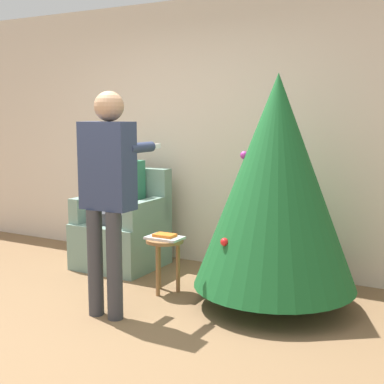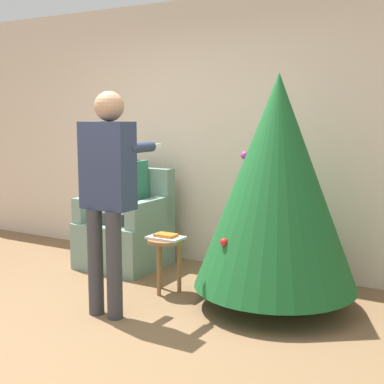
{
  "view_description": "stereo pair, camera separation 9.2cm",
  "coord_description": "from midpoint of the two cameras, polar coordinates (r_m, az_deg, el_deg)",
  "views": [
    {
      "loc": [
        2.54,
        -2.66,
        1.56
      ],
      "look_at": [
        0.56,
        0.9,
        0.96
      ],
      "focal_mm": 50.0,
      "sensor_mm": 36.0,
      "label": 1
    },
    {
      "loc": [
        2.62,
        -2.62,
        1.56
      ],
      "look_at": [
        0.56,
        0.9,
        0.96
      ],
      "focal_mm": 50.0,
      "sensor_mm": 36.0,
      "label": 2
    }
  ],
  "objects": [
    {
      "name": "ground_plane",
      "position": [
        4.0,
        -14.62,
        -14.81
      ],
      "size": [
        14.0,
        14.0,
        0.0
      ],
      "primitive_type": "plane",
      "color": "brown"
    },
    {
      "name": "person_seated",
      "position": [
        5.47,
        -8.06,
        -0.6
      ],
      "size": [
        0.36,
        0.46,
        1.29
      ],
      "color": "#38383D",
      "rests_on": "ground_plane"
    },
    {
      "name": "side_stool",
      "position": [
        4.69,
        -3.49,
        -6.18
      ],
      "size": [
        0.33,
        0.33,
        0.48
      ],
      "color": "olive",
      "rests_on": "ground_plane"
    },
    {
      "name": "laptop",
      "position": [
        4.67,
        -3.5,
        -4.89
      ],
      "size": [
        0.31,
        0.21,
        0.02
      ],
      "color": "silver",
      "rests_on": "side_stool"
    },
    {
      "name": "person_standing",
      "position": [
        4.1,
        -9.63,
        0.93
      ],
      "size": [
        0.43,
        0.57,
        1.72
      ],
      "color": "#38383D",
      "rests_on": "ground_plane"
    },
    {
      "name": "christmas_tree",
      "position": [
        4.27,
        8.36,
        1.08
      ],
      "size": [
        1.31,
        1.31,
        1.87
      ],
      "color": "brown",
      "rests_on": "ground_plane"
    },
    {
      "name": "wall_back",
      "position": [
        5.51,
        1.08,
        6.21
      ],
      "size": [
        8.0,
        0.06,
        2.7
      ],
      "color": "beige",
      "rests_on": "ground_plane"
    },
    {
      "name": "book",
      "position": [
        4.66,
        -3.5,
        -4.63
      ],
      "size": [
        0.18,
        0.13,
        0.02
      ],
      "color": "orange",
      "rests_on": "laptop"
    },
    {
      "name": "armchair",
      "position": [
        5.56,
        -7.81,
        -4.25
      ],
      "size": [
        0.78,
        0.74,
        1.0
      ],
      "color": "gray",
      "rests_on": "ground_plane"
    }
  ]
}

